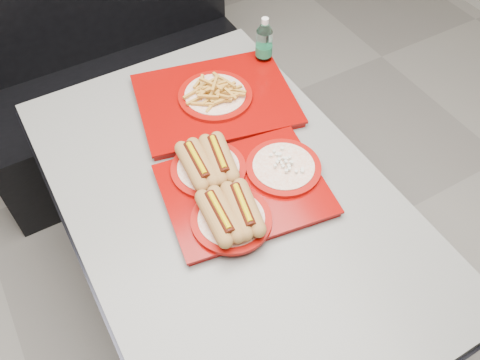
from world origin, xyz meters
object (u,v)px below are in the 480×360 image
diner_table (228,225)px  water_bottle (264,45)px  tray_far (215,97)px  tray_near (237,186)px  booth_bench (116,78)px

diner_table → water_bottle: water_bottle is taller
tray_far → water_bottle: 0.28m
tray_far → tray_near: bearing=-108.8°
diner_table → tray_near: bearing=-32.1°
water_bottle → tray_far: bearing=-158.1°
booth_bench → tray_near: 1.18m
diner_table → tray_near: tray_near is taller
tray_near → tray_far: 0.40m
diner_table → tray_near: (0.03, -0.02, 0.20)m
diner_table → tray_far: (0.15, 0.36, 0.20)m
tray_near → tray_far: bearing=71.2°
diner_table → tray_near: size_ratio=2.74×
booth_bench → water_bottle: size_ratio=6.96×
booth_bench → tray_near: (0.03, -1.11, 0.39)m
diner_table → tray_far: bearing=66.9°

